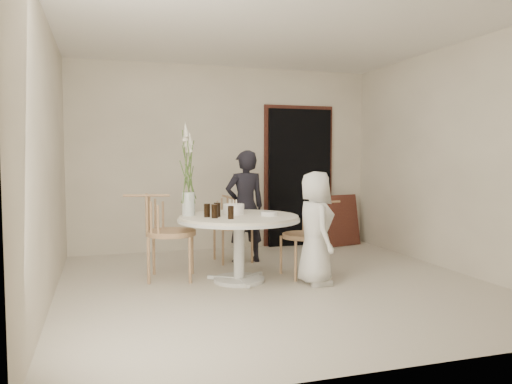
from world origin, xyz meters
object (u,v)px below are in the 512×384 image
object	(u,v)px
chair_right	(313,227)
flower_vase	(188,174)
girl	(245,206)
birthday_cake	(234,209)
chair_left	(159,224)
boy	(315,228)
chair_far	(230,219)
table	(239,226)

from	to	relation	value
chair_right	flower_vase	xyz separation A→B (m)	(-1.43, 0.12, 0.62)
girl	birthday_cake	xyz separation A→B (m)	(-0.37, -0.82, 0.06)
chair_left	girl	distance (m)	1.32
chair_right	boy	size ratio (longest dim) A/B	0.71
chair_far	boy	size ratio (longest dim) A/B	0.70
birthday_cake	boy	bearing A→B (deg)	-32.69
chair_right	birthday_cake	distance (m)	0.95
table	chair_far	xyz separation A→B (m)	(0.20, 1.18, -0.06)
chair_right	flower_vase	world-z (taller)	flower_vase
table	girl	size ratio (longest dim) A/B	0.91
chair_right	birthday_cake	size ratio (longest dim) A/B	3.69
chair_right	girl	world-z (taller)	girl
chair_far	girl	distance (m)	0.31
birthday_cake	flower_vase	bearing A→B (deg)	179.37
girl	chair_right	bearing A→B (deg)	115.75
birthday_cake	flower_vase	size ratio (longest dim) A/B	0.23
chair_left	birthday_cake	world-z (taller)	chair_left
birthday_cake	girl	bearing A→B (deg)	65.88
birthday_cake	chair_left	bearing A→B (deg)	164.51
girl	table	bearing A→B (deg)	65.63
chair_far	chair_right	xyz separation A→B (m)	(0.70, -1.14, 0.01)
table	chair_right	distance (m)	0.90
boy	flower_vase	size ratio (longest dim) A/B	1.20
chair_right	flower_vase	distance (m)	1.56
chair_left	birthday_cake	xyz separation A→B (m)	(0.81, -0.22, 0.16)
table	flower_vase	distance (m)	0.79
boy	chair_left	bearing A→B (deg)	69.95
girl	birthday_cake	size ratio (longest dim) A/B	6.19
chair_right	chair_left	bearing A→B (deg)	-105.04
flower_vase	table	bearing A→B (deg)	-16.79
table	birthday_cake	world-z (taller)	birthday_cake
chair_far	girl	xyz separation A→B (m)	(0.15, -0.20, 0.18)
boy	birthday_cake	size ratio (longest dim) A/B	5.18
chair_left	chair_right	bearing A→B (deg)	-88.42
chair_left	boy	xyz separation A→B (m)	(1.58, -0.72, -0.02)
girl	flower_vase	world-z (taller)	flower_vase
girl	flower_vase	size ratio (longest dim) A/B	1.43
chair_left	flower_vase	xyz separation A→B (m)	(0.30, -0.22, 0.56)
chair_far	flower_vase	world-z (taller)	flower_vase
chair_right	boy	xyz separation A→B (m)	(-0.14, -0.38, 0.05)
chair_right	girl	xyz separation A→B (m)	(-0.55, 0.94, 0.17)
chair_left	girl	size ratio (longest dim) A/B	0.66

